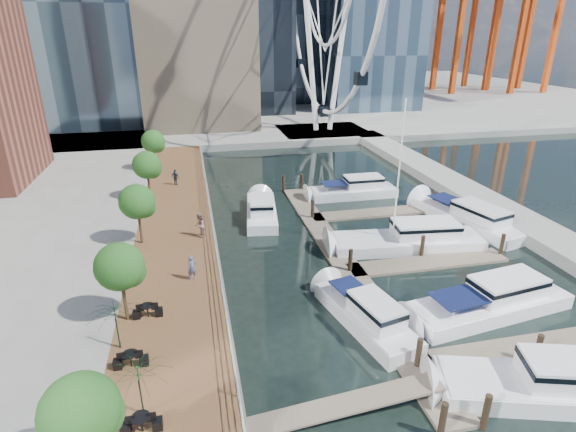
# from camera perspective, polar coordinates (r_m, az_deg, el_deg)

# --- Properties ---
(ground) EXTENTS (520.00, 520.00, 0.00)m
(ground) POSITION_cam_1_polar(r_m,az_deg,el_deg) (25.06, 7.49, -16.66)
(ground) COLOR black
(ground) RESTS_ON ground
(boardwalk) EXTENTS (6.00, 60.00, 1.00)m
(boardwalk) POSITION_cam_1_polar(r_m,az_deg,el_deg) (36.54, -14.07, -2.99)
(boardwalk) COLOR brown
(boardwalk) RESTS_ON ground
(seawall) EXTENTS (0.25, 60.00, 1.00)m
(seawall) POSITION_cam_1_polar(r_m,az_deg,el_deg) (36.52, -9.37, -2.61)
(seawall) COLOR #595954
(seawall) RESTS_ON ground
(land_far) EXTENTS (200.00, 114.00, 1.00)m
(land_far) POSITION_cam_1_polar(r_m,az_deg,el_deg) (121.37, -9.15, 14.79)
(land_far) COLOR gray
(land_far) RESTS_ON ground
(breakwater) EXTENTS (4.00, 60.00, 1.00)m
(breakwater) POSITION_cam_1_polar(r_m,az_deg,el_deg) (49.28, 21.94, 2.66)
(breakwater) COLOR gray
(breakwater) RESTS_ON ground
(pier) EXTENTS (14.00, 12.00, 1.00)m
(pier) POSITION_cam_1_polar(r_m,az_deg,el_deg) (74.88, 4.43, 10.49)
(pier) COLOR gray
(pier) RESTS_ON ground
(railing) EXTENTS (0.10, 60.00, 1.05)m
(railing) POSITION_cam_1_polar(r_m,az_deg,el_deg) (36.10, -9.63, -1.15)
(railing) COLOR white
(railing) RESTS_ON boardwalk
(floating_docks) EXTENTS (16.00, 34.00, 2.60)m
(floating_docks) POSITION_cam_1_polar(r_m,az_deg,el_deg) (35.41, 14.39, -3.88)
(floating_docks) COLOR #6D6051
(floating_docks) RESTS_ON ground
(port_cranes) EXTENTS (40.00, 52.00, 38.00)m
(port_cranes) POSITION_cam_1_polar(r_m,az_deg,el_deg) (136.33, 22.79, 22.50)
(port_cranes) COLOR #D84C14
(port_cranes) RESTS_ON ground
(street_trees) EXTENTS (2.60, 42.60, 4.60)m
(street_trees) POSITION_cam_1_polar(r_m,az_deg,el_deg) (34.41, -18.65, 1.73)
(street_trees) COLOR #3F2B1C
(street_trees) RESTS_ON ground
(cafe_tables) EXTENTS (2.50, 13.70, 0.74)m
(cafe_tables) POSITION_cam_1_polar(r_m,az_deg,el_deg) (21.84, -18.78, -20.08)
(cafe_tables) COLOR black
(cafe_tables) RESTS_ON ground
(yacht_foreground) EXTENTS (11.62, 4.59, 2.15)m
(yacht_foreground) POSITION_cam_1_polar(r_m,az_deg,el_deg) (30.27, 23.95, -11.08)
(yacht_foreground) COLOR white
(yacht_foreground) RESTS_ON ground
(pedestrian_near) EXTENTS (0.68, 0.53, 1.66)m
(pedestrian_near) POSITION_cam_1_polar(r_m,az_deg,el_deg) (29.31, -12.10, -6.47)
(pedestrian_near) COLOR #555470
(pedestrian_near) RESTS_ON boardwalk
(pedestrian_mid) EXTENTS (0.93, 1.09, 1.97)m
(pedestrian_mid) POSITION_cam_1_polar(r_m,az_deg,el_deg) (35.08, -11.16, -1.15)
(pedestrian_mid) COLOR gray
(pedestrian_mid) RESTS_ON boardwalk
(pedestrian_far) EXTENTS (0.99, 0.96, 1.67)m
(pedestrian_far) POSITION_cam_1_polar(r_m,az_deg,el_deg) (47.99, -14.10, 4.81)
(pedestrian_far) COLOR #333740
(pedestrian_far) RESTS_ON boardwalk
(moored_yachts) EXTENTS (22.36, 32.09, 11.50)m
(moored_yachts) POSITION_cam_1_polar(r_m,az_deg,el_deg) (36.50, 14.15, -3.90)
(moored_yachts) COLOR white
(moored_yachts) RESTS_ON ground
(cafe_seating) EXTENTS (4.82, 10.45, 2.59)m
(cafe_seating) POSITION_cam_1_polar(r_m,az_deg,el_deg) (20.99, -20.94, -19.19)
(cafe_seating) COLOR #0D321E
(cafe_seating) RESTS_ON ground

